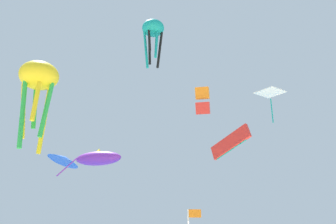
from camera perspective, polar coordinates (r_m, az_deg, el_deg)
kite_octopus_teal at (r=33.94m, az=-2.46°, el=13.19°), size 2.92×2.92×4.95m
kite_parafoil_red at (r=26.56m, az=10.17°, el=-4.96°), size 2.32×3.22×2.28m
kite_delta_blue at (r=35.77m, az=-16.66°, el=-7.37°), size 4.16×4.15×2.76m
kite_diamond_white at (r=35.90m, az=16.39°, el=2.84°), size 3.17×3.17×3.22m
kite_box_orange at (r=22.21m, az=5.69°, el=1.86°), size 1.11×1.23×1.99m
kite_inflatable_purple at (r=40.55m, az=-11.35°, el=-7.44°), size 5.78×3.64×2.05m
kite_octopus_yellow at (r=26.18m, az=-20.44°, el=4.93°), size 3.38×3.38×6.44m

